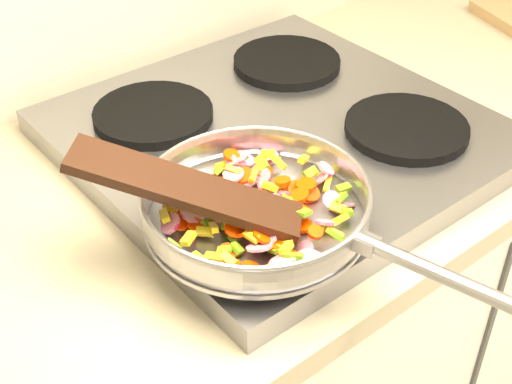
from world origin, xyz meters
TOP-DOWN VIEW (x-y plane):
  - base_cabinet at (0.00, 1.67)m, footprint 3.00×0.65m
  - cooktop at (-0.70, 1.67)m, footprint 0.60×0.60m
  - grate_fl at (-0.84, 1.52)m, footprint 0.19×0.19m
  - grate_fr at (-0.56, 1.52)m, footprint 0.19×0.19m
  - grate_bl at (-0.84, 1.81)m, footprint 0.19×0.19m
  - grate_br at (-0.56, 1.81)m, footprint 0.19×0.19m
  - saute_pan at (-0.88, 1.49)m, footprint 0.32×0.48m
  - vegetable_heap at (-0.88, 1.49)m, footprint 0.27×0.27m
  - wooden_spatula at (-0.96, 1.53)m, footprint 0.24×0.24m

SIDE VIEW (x-z plane):
  - base_cabinet at x=0.00m, z-range 0.00..0.86m
  - cooktop at x=-0.70m, z-range 0.90..0.94m
  - grate_fl at x=-0.84m, z-range 0.94..0.96m
  - grate_fr at x=-0.56m, z-range 0.94..0.96m
  - grate_bl at x=-0.84m, z-range 0.94..0.96m
  - grate_br at x=-0.56m, z-range 0.94..0.96m
  - vegetable_heap at x=-0.88m, z-range 0.95..1.00m
  - saute_pan at x=-0.88m, z-range 0.96..1.01m
  - wooden_spatula at x=-0.96m, z-range 0.97..1.07m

